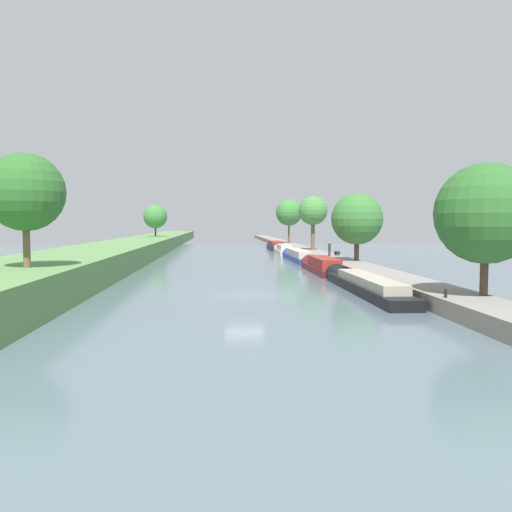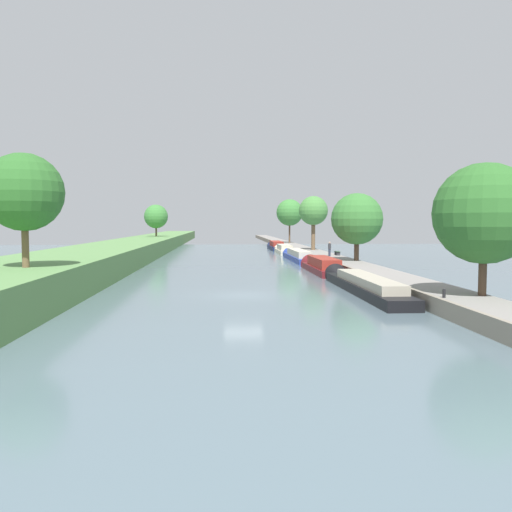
{
  "view_description": "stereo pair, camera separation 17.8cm",
  "coord_description": "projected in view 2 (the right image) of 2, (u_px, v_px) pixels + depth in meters",
  "views": [
    {
      "loc": [
        -1.6,
        -33.2,
        4.69
      ],
      "look_at": [
        2.45,
        24.18,
        1.0
      ],
      "focal_mm": 36.32,
      "sensor_mm": 36.0,
      "label": 1
    },
    {
      "loc": [
        -1.42,
        -33.21,
        4.69
      ],
      "look_at": [
        2.45,
        24.18,
        1.0
      ],
      "focal_mm": 36.32,
      "sensor_mm": 36.0,
      "label": 2
    }
  ],
  "objects": [
    {
      "name": "ground_plane",
      "position": [
        243.0,
        295.0,
        33.46
      ],
      "size": [
        160.0,
        160.0,
        0.0
      ],
      "primitive_type": "plane",
      "color": "slate"
    },
    {
      "name": "left_grassy_bank",
      "position": [
        21.0,
        280.0,
        32.46
      ],
      "size": [
        8.56,
        260.0,
        2.15
      ],
      "color": "#5B894C",
      "rests_on": "ground_plane"
    },
    {
      "name": "right_towpath",
      "position": [
        413.0,
        287.0,
        34.19
      ],
      "size": [
        3.13,
        260.0,
        0.85
      ],
      "color": "gray",
      "rests_on": "ground_plane"
    },
    {
      "name": "stone_quay",
      "position": [
        388.0,
        287.0,
        34.07
      ],
      "size": [
        0.25,
        260.0,
        0.9
      ],
      "color": "gray",
      "rests_on": "ground_plane"
    },
    {
      "name": "narrowboat_black",
      "position": [
        362.0,
        284.0,
        35.35
      ],
      "size": [
        2.0,
        16.75,
        1.9
      ],
      "color": "black",
      "rests_on": "ground_plane"
    },
    {
      "name": "narrowboat_maroon",
      "position": [
        321.0,
        266.0,
        49.59
      ],
      "size": [
        2.16,
        12.03,
        2.2
      ],
      "color": "maroon",
      "rests_on": "ground_plane"
    },
    {
      "name": "narrowboat_blue",
      "position": [
        297.0,
        256.0,
        64.89
      ],
      "size": [
        1.88,
        15.89,
        1.96
      ],
      "color": "#283D93",
      "rests_on": "ground_plane"
    },
    {
      "name": "narrowboat_cream",
      "position": [
        283.0,
        250.0,
        79.8
      ],
      "size": [
        2.02,
        10.27,
        2.07
      ],
      "color": "beige",
      "rests_on": "ground_plane"
    },
    {
      "name": "narrowboat_navy",
      "position": [
        276.0,
        246.0,
        90.41
      ],
      "size": [
        2.1,
        11.54,
        2.2
      ],
      "color": "#141E42",
      "rests_on": "ground_plane"
    },
    {
      "name": "tree_rightbank_near",
      "position": [
        484.0,
        214.0,
        27.03
      ],
      "size": [
        5.3,
        5.3,
        6.98
      ],
      "color": "#4C3828",
      "rests_on": "right_towpath"
    },
    {
      "name": "tree_rightbank_midnear",
      "position": [
        357.0,
        219.0,
        52.34
      ],
      "size": [
        5.22,
        5.22,
        6.85
      ],
      "color": "#4C3828",
      "rests_on": "right_towpath"
    },
    {
      "name": "tree_rightbank_midfar",
      "position": [
        313.0,
        211.0,
        73.12
      ],
      "size": [
        4.1,
        4.1,
        7.62
      ],
      "color": "brown",
      "rests_on": "right_towpath"
    },
    {
      "name": "tree_rightbank_far",
      "position": [
        290.0,
        213.0,
        99.21
      ],
      "size": [
        5.08,
        5.08,
        8.37
      ],
      "color": "brown",
      "rests_on": "right_towpath"
    },
    {
      "name": "tree_leftbank_downstream",
      "position": [
        24.0,
        192.0,
        29.14
      ],
      "size": [
        4.41,
        4.41,
        6.47
      ],
      "color": "brown",
      "rests_on": "left_grassy_bank"
    },
    {
      "name": "tree_leftbank_upstream",
      "position": [
        156.0,
        216.0,
        96.49
      ],
      "size": [
        4.42,
        4.42,
        5.95
      ],
      "color": "#4C3828",
      "rests_on": "left_grassy_bank"
    },
    {
      "name": "person_walking",
      "position": [
        330.0,
        249.0,
        59.84
      ],
      "size": [
        0.34,
        0.34,
        1.66
      ],
      "color": "#282D42",
      "rests_on": "right_towpath"
    },
    {
      "name": "mooring_bollard_near",
      "position": [
        444.0,
        293.0,
        26.52
      ],
      "size": [
        0.16,
        0.16,
        0.45
      ],
      "color": "black",
      "rests_on": "right_towpath"
    },
    {
      "name": "mooring_bollard_far",
      "position": [
        283.0,
        242.0,
        95.44
      ],
      "size": [
        0.16,
        0.16,
        0.45
      ],
      "color": "black",
      "rests_on": "right_towpath"
    },
    {
      "name": "park_bench",
      "position": [
        337.0,
        252.0,
        61.49
      ],
      "size": [
        0.44,
        1.5,
        0.47
      ],
      "color": "#333338",
      "rests_on": "right_towpath"
    }
  ]
}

